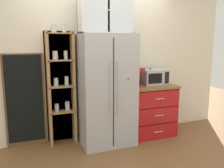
% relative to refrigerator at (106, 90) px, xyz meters
% --- Properties ---
extents(ground_plane, '(10.54, 10.54, 0.00)m').
position_rel_refrigerator_xyz_m(ground_plane, '(-0.00, -0.02, -0.88)').
color(ground_plane, brown).
extents(wall_back_cream, '(4.85, 0.10, 2.55)m').
position_rel_refrigerator_xyz_m(wall_back_cream, '(-0.00, 0.38, 0.40)').
color(wall_back_cream, silver).
rests_on(wall_back_cream, ground).
extents(refrigerator, '(0.84, 0.69, 1.76)m').
position_rel_refrigerator_xyz_m(refrigerator, '(0.00, 0.00, 0.00)').
color(refrigerator, '#B7BABF').
rests_on(refrigerator, ground).
extents(pantry_shelf_column, '(0.47, 0.25, 1.90)m').
position_rel_refrigerator_xyz_m(pantry_shelf_column, '(-0.67, 0.28, 0.07)').
color(pantry_shelf_column, brown).
rests_on(pantry_shelf_column, ground).
extents(counter_cabinet, '(0.81, 0.59, 0.90)m').
position_rel_refrigerator_xyz_m(counter_cabinet, '(0.85, 0.05, -0.43)').
color(counter_cabinet, red).
rests_on(counter_cabinet, ground).
extents(microwave, '(0.44, 0.33, 0.26)m').
position_rel_refrigerator_xyz_m(microwave, '(0.92, 0.10, 0.15)').
color(microwave, '#B7BABF').
rests_on(microwave, counter_cabinet).
extents(coffee_maker, '(0.17, 0.20, 0.31)m').
position_rel_refrigerator_xyz_m(coffee_maker, '(0.57, 0.06, 0.17)').
color(coffee_maker, red).
rests_on(coffee_maker, counter_cabinet).
extents(mug_charcoal, '(0.12, 0.09, 0.09)m').
position_rel_refrigerator_xyz_m(mug_charcoal, '(0.85, 0.12, 0.06)').
color(mug_charcoal, '#2D2D33').
rests_on(mug_charcoal, counter_cabinet).
extents(bottle_amber, '(0.06, 0.06, 0.26)m').
position_rel_refrigerator_xyz_m(bottle_amber, '(0.85, 0.05, 0.13)').
color(bottle_amber, brown).
rests_on(bottle_amber, counter_cabinet).
extents(bottle_green, '(0.06, 0.06, 0.28)m').
position_rel_refrigerator_xyz_m(bottle_green, '(0.85, 0.11, 0.14)').
color(bottle_green, '#285B33').
rests_on(bottle_green, counter_cabinet).
extents(upper_cabinet, '(0.80, 0.32, 0.67)m').
position_rel_refrigerator_xyz_m(upper_cabinet, '(-0.00, 0.05, 1.21)').
color(upper_cabinet, silver).
rests_on(upper_cabinet, refrigerator).
extents(chalkboard_menu, '(0.60, 0.04, 1.46)m').
position_rel_refrigerator_xyz_m(chalkboard_menu, '(-1.23, 0.31, -0.14)').
color(chalkboard_menu, brown).
rests_on(chalkboard_menu, ground).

